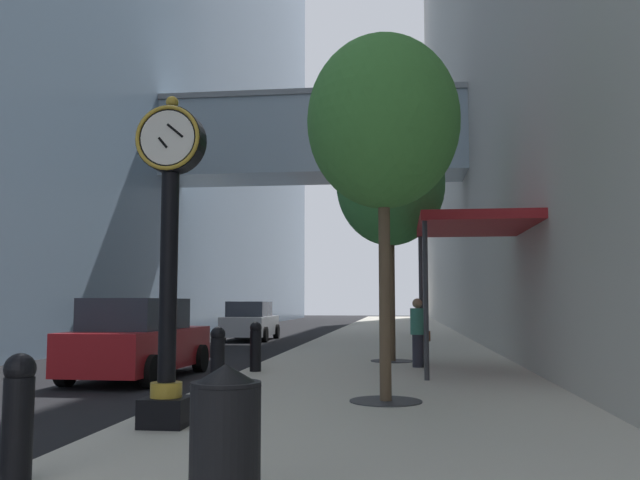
% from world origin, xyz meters
% --- Properties ---
extents(ground_plane, '(110.00, 110.00, 0.00)m').
position_xyz_m(ground_plane, '(0.00, 27.00, 0.00)').
color(ground_plane, black).
rests_on(ground_plane, ground).
extents(sidewalk_right, '(6.32, 80.00, 0.14)m').
position_xyz_m(sidewalk_right, '(3.16, 30.00, 0.07)').
color(sidewalk_right, beige).
rests_on(sidewalk_right, ground).
extents(street_clock, '(0.84, 0.55, 4.11)m').
position_xyz_m(street_clock, '(0.67, 6.44, 2.39)').
color(street_clock, black).
rests_on(street_clock, sidewalk_right).
extents(bollard_nearest, '(0.26, 0.26, 1.08)m').
position_xyz_m(bollard_nearest, '(0.35, 3.78, 0.70)').
color(bollard_nearest, black).
rests_on(bollard_nearest, sidewalk_right).
extents(bollard_third, '(0.26, 0.26, 1.08)m').
position_xyz_m(bollard_third, '(0.35, 9.91, 0.70)').
color(bollard_third, black).
rests_on(bollard_third, sidewalk_right).
extents(bollard_fourth, '(0.26, 0.26, 1.08)m').
position_xyz_m(bollard_fourth, '(0.35, 12.97, 0.70)').
color(bollard_fourth, black).
rests_on(bollard_fourth, sidewalk_right).
extents(street_tree_near, '(2.40, 2.40, 5.72)m').
position_xyz_m(street_tree_near, '(3.28, 8.81, 4.45)').
color(street_tree_near, '#333335').
rests_on(street_tree_near, sidewalk_right).
extents(street_tree_mid_near, '(2.83, 2.83, 6.22)m').
position_xyz_m(street_tree_mid_near, '(3.28, 15.82, 4.71)').
color(street_tree_mid_near, '#333335').
rests_on(street_tree_mid_near, sidewalk_right).
extents(trash_bin, '(0.53, 0.53, 1.05)m').
position_xyz_m(trash_bin, '(2.24, 3.33, 0.68)').
color(trash_bin, black).
rests_on(trash_bin, sidewalk_right).
extents(pedestrian_walking, '(0.52, 0.46, 1.59)m').
position_xyz_m(pedestrian_walking, '(3.90, 14.35, 0.97)').
color(pedestrian_walking, '#23232D').
rests_on(pedestrian_walking, sidewalk_right).
extents(storefront_awning, '(2.40, 3.60, 3.30)m').
position_xyz_m(storefront_awning, '(5.08, 13.33, 3.28)').
color(storefront_awning, maroon).
rests_on(storefront_awning, sidewalk_right).
extents(car_red_near, '(2.04, 4.47, 1.72)m').
position_xyz_m(car_red_near, '(-2.11, 12.46, 0.83)').
color(car_red_near, '#AD191E').
rests_on(car_red_near, ground).
extents(car_silver_mid, '(2.07, 4.24, 1.67)m').
position_xyz_m(car_silver_mid, '(-3.00, 27.13, 0.81)').
color(car_silver_mid, '#B7BABF').
rests_on(car_silver_mid, ground).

